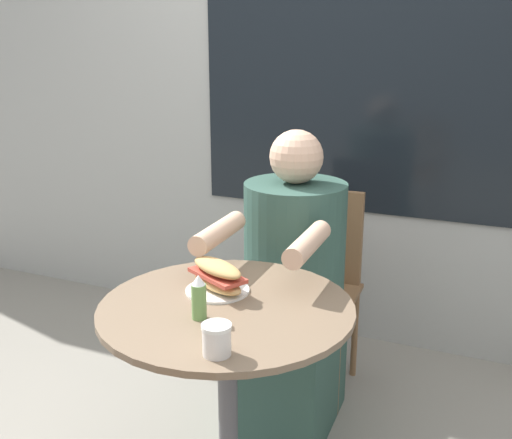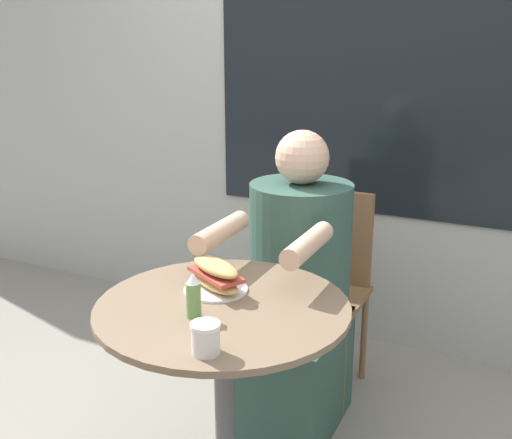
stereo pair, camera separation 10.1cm
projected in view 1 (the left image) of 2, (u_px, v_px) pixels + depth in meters
The scene contains 7 objects.
storefront_wall at pixel (359, 61), 2.81m from camera, with size 8.00×0.09×2.80m.
cafe_table at pixel (227, 366), 1.80m from camera, with size 0.75×0.75×0.75m.
diner_chair at pixel (317, 270), 2.63m from camera, with size 0.39×0.39×0.87m.
seated_diner at pixel (290, 305), 2.32m from camera, with size 0.40×0.71×1.18m.
sandwich_on_plate at pixel (217, 278), 1.82m from camera, with size 0.23×0.20×0.10m.
drink_cup at pixel (217, 339), 1.45m from camera, with size 0.07×0.07×0.08m.
condiment_bottle at pixel (199, 298), 1.64m from camera, with size 0.04×0.04×0.13m.
Camera 1 is at (0.71, -1.43, 1.49)m, focal length 42.00 mm.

